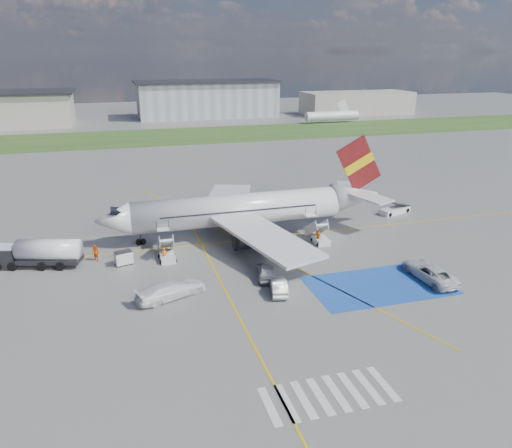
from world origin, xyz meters
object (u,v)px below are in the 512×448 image
at_px(car_silver_b, 279,286).
at_px(car_silver_a, 266,271).
at_px(airliner, 249,209).
at_px(gpu_cart, 124,259).
at_px(belt_loader, 395,211).
at_px(fuel_tanker, 39,255).
at_px(van_white_b, 171,287).
at_px(van_white_a, 430,270).

bearing_deg(car_silver_b, car_silver_a, -74.72).
distance_m(car_silver_a, car_silver_b, 3.50).
distance_m(airliner, gpu_cart, 16.85).
height_order(gpu_cart, car_silver_b, gpu_cart).
xyz_separation_m(gpu_cart, car_silver_b, (14.07, -11.14, 0.00)).
xyz_separation_m(gpu_cart, belt_loader, (38.27, 7.84, -0.30)).
relative_size(airliner, gpu_cart, 17.65).
distance_m(belt_loader, car_silver_b, 30.76).
distance_m(airliner, fuel_tanker, 24.79).
height_order(gpu_cart, belt_loader, belt_loader).
relative_size(car_silver_b, van_white_b, 0.80).
bearing_deg(car_silver_b, van_white_a, -172.34).
bearing_deg(car_silver_b, fuel_tanker, -16.89).
bearing_deg(van_white_a, fuel_tanker, -21.97).
relative_size(airliner, car_silver_b, 8.73).
distance_m(fuel_tanker, car_silver_a, 24.64).
distance_m(airliner, belt_loader, 22.88).
bearing_deg(van_white_a, gpu_cart, -24.16).
bearing_deg(belt_loader, van_white_b, -171.11).
bearing_deg(van_white_b, van_white_a, -118.55).
distance_m(gpu_cart, van_white_b, 10.11).
xyz_separation_m(airliner, gpu_cart, (-15.71, -5.46, -2.70)).
bearing_deg(car_silver_a, belt_loader, -134.05).
height_order(gpu_cart, van_white_a, van_white_a).
distance_m(fuel_tanker, car_silver_b, 26.33).
xyz_separation_m(fuel_tanker, van_white_b, (12.76, -11.26, -0.26)).
xyz_separation_m(car_silver_b, van_white_a, (15.79, -1.49, 0.34)).
bearing_deg(gpu_cart, airliner, 3.23).
height_order(car_silver_b, van_white_b, van_white_b).
relative_size(airliner, van_white_a, 6.67).
relative_size(gpu_cart, van_white_a, 0.38).
relative_size(car_silver_b, van_white_a, 0.76).
bearing_deg(van_white_a, car_silver_b, -6.61).
distance_m(airliner, car_silver_a, 13.49).
relative_size(gpu_cart, car_silver_b, 0.49).
bearing_deg(fuel_tanker, van_white_b, -25.72).
bearing_deg(car_silver_a, airliner, -84.26).
height_order(fuel_tanker, car_silver_a, fuel_tanker).
bearing_deg(fuel_tanker, gpu_cart, 2.87).
distance_m(fuel_tanker, van_white_b, 17.02).
distance_m(airliner, van_white_b, 18.95).
bearing_deg(van_white_b, airliner, -59.58).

